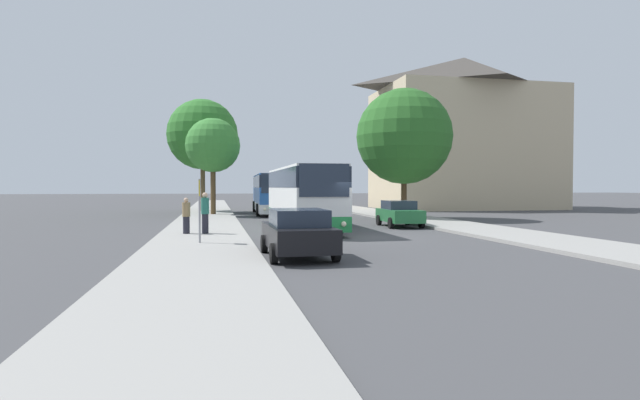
% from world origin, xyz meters
% --- Properties ---
extents(ground_plane, '(300.00, 300.00, 0.00)m').
position_xyz_m(ground_plane, '(0.00, 0.00, 0.00)').
color(ground_plane, '#424244').
rests_on(ground_plane, ground).
extents(sidewalk_left, '(4.00, 120.00, 0.15)m').
position_xyz_m(sidewalk_left, '(-7.00, 0.00, 0.07)').
color(sidewalk_left, gray).
rests_on(sidewalk_left, ground_plane).
extents(sidewalk_right, '(4.00, 120.00, 0.15)m').
position_xyz_m(sidewalk_right, '(7.00, 0.00, 0.07)').
color(sidewalk_right, gray).
rests_on(sidewalk_right, ground_plane).
extents(building_right_background, '(17.55, 11.34, 15.94)m').
position_xyz_m(building_right_background, '(19.39, 26.86, 7.97)').
color(building_right_background, '#C6B28E').
rests_on(building_right_background, ground_plane).
extents(bus_front, '(2.80, 11.50, 3.33)m').
position_xyz_m(bus_front, '(-1.76, 5.04, 1.78)').
color(bus_front, '#238942').
rests_on(bus_front, ground_plane).
extents(bus_middle, '(3.06, 11.58, 3.31)m').
position_xyz_m(bus_middle, '(-1.82, 20.24, 1.77)').
color(bus_middle, silver).
rests_on(bus_middle, ground_plane).
extents(parked_car_left_curb, '(2.14, 4.25, 1.57)m').
position_xyz_m(parked_car_left_curb, '(-3.81, -5.82, 0.81)').
color(parked_car_left_curb, black).
rests_on(parked_car_left_curb, ground_plane).
extents(parked_car_right_near, '(2.12, 4.01, 1.50)m').
position_xyz_m(parked_car_right_near, '(3.92, 5.24, 0.78)').
color(parked_car_right_near, '#236B38').
rests_on(parked_car_right_near, ground_plane).
extents(bus_stop_sign, '(0.08, 0.45, 2.45)m').
position_xyz_m(bus_stop_sign, '(-7.03, -2.21, 1.67)').
color(bus_stop_sign, gray).
rests_on(bus_stop_sign, sidewalk_left).
extents(pedestrian_waiting_near, '(0.36, 0.36, 1.64)m').
position_xyz_m(pedestrian_waiting_near, '(-7.74, 1.74, 0.98)').
color(pedestrian_waiting_near, '#23232D').
rests_on(pedestrian_waiting_near, sidewalk_left).
extents(pedestrian_waiting_far, '(0.36, 0.36, 1.88)m').
position_xyz_m(pedestrian_waiting_far, '(-6.89, 1.66, 1.11)').
color(pedestrian_waiting_far, '#23232D').
rests_on(pedestrian_waiting_far, sidewalk_left).
extents(tree_left_near, '(4.25, 4.25, 7.54)m').
position_xyz_m(tree_left_near, '(-6.58, 18.30, 5.53)').
color(tree_left_near, '#513D23').
rests_on(tree_left_near, sidewalk_left).
extents(tree_left_far, '(6.30, 6.30, 10.01)m').
position_xyz_m(tree_left_far, '(-7.51, 24.37, 7.00)').
color(tree_left_far, brown).
rests_on(tree_left_far, sidewalk_left).
extents(tree_right_near, '(6.77, 6.77, 9.10)m').
position_xyz_m(tree_right_near, '(6.71, 11.64, 5.86)').
color(tree_right_near, '#47331E').
rests_on(tree_right_near, sidewalk_right).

